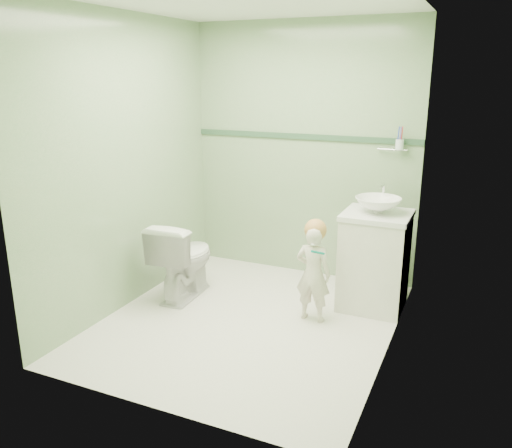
% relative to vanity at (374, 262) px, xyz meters
% --- Properties ---
extents(ground, '(2.50, 2.50, 0.00)m').
position_rel_vanity_xyz_m(ground, '(-0.84, -0.70, -0.40)').
color(ground, silver).
rests_on(ground, ground).
extents(room_shell, '(2.50, 2.54, 2.40)m').
position_rel_vanity_xyz_m(room_shell, '(-0.84, -0.70, 0.80)').
color(room_shell, '#84AD7B').
rests_on(room_shell, ground).
extents(trim_stripe, '(2.20, 0.02, 0.05)m').
position_rel_vanity_xyz_m(trim_stripe, '(-0.84, 0.54, 0.95)').
color(trim_stripe, '#315339').
rests_on(trim_stripe, room_shell).
extents(vanity, '(0.52, 0.50, 0.80)m').
position_rel_vanity_xyz_m(vanity, '(0.00, 0.00, 0.00)').
color(vanity, white).
rests_on(vanity, ground).
extents(counter, '(0.54, 0.52, 0.04)m').
position_rel_vanity_xyz_m(counter, '(0.00, 0.00, 0.41)').
color(counter, white).
rests_on(counter, vanity).
extents(basin, '(0.37, 0.37, 0.13)m').
position_rel_vanity_xyz_m(basin, '(0.00, 0.00, 0.49)').
color(basin, white).
rests_on(basin, counter).
extents(faucet, '(0.03, 0.13, 0.18)m').
position_rel_vanity_xyz_m(faucet, '(0.00, 0.19, 0.57)').
color(faucet, silver).
rests_on(faucet, counter).
extents(cup_holder, '(0.26, 0.07, 0.21)m').
position_rel_vanity_xyz_m(cup_holder, '(0.05, 0.48, 0.93)').
color(cup_holder, silver).
rests_on(cup_holder, room_shell).
extents(toilet, '(0.43, 0.71, 0.70)m').
position_rel_vanity_xyz_m(toilet, '(-1.58, -0.46, -0.05)').
color(toilet, white).
rests_on(toilet, ground).
extents(toddler, '(0.29, 0.20, 0.79)m').
position_rel_vanity_xyz_m(toddler, '(-0.39, -0.45, -0.01)').
color(toddler, beige).
rests_on(toddler, ground).
extents(hair_cap, '(0.17, 0.17, 0.17)m').
position_rel_vanity_xyz_m(hair_cap, '(-0.39, -0.42, 0.35)').
color(hair_cap, '#C68A47').
rests_on(hair_cap, toddler).
extents(teal_toothbrush, '(0.11, 0.13, 0.08)m').
position_rel_vanity_xyz_m(teal_toothbrush, '(-0.32, -0.57, 0.23)').
color(teal_toothbrush, '#04847B').
rests_on(teal_toothbrush, toddler).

